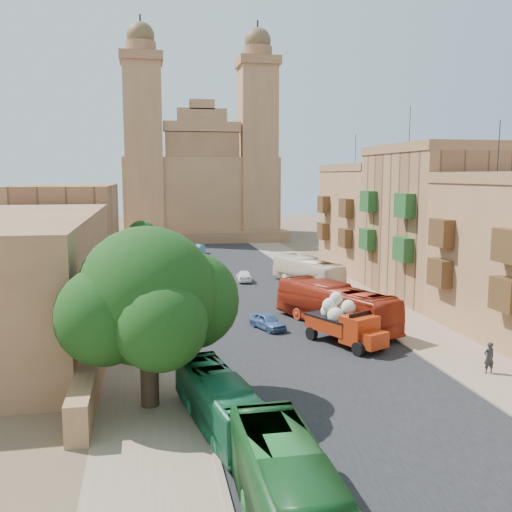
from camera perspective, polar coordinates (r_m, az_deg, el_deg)
name	(u,v)px	position (r m, az deg, el deg)	size (l,w,h in m)	color
ground	(366,424)	(27.10, 10.97, -16.19)	(260.00, 260.00, 0.00)	brown
road_surface	(248,291)	(54.82, -0.80, -3.56)	(14.00, 140.00, 0.01)	black
sidewalk_east	(342,288)	(57.23, 8.62, -3.15)	(5.00, 140.00, 0.01)	#897059
sidewalk_west	(148,295)	(53.99, -10.79, -3.88)	(5.00, 140.00, 0.01)	#897059
kerb_east	(318,288)	(56.44, 6.22, -3.21)	(0.25, 140.00, 0.12)	#897059
kerb_west	(175,294)	(54.04, -8.14, -3.75)	(0.25, 140.00, 0.12)	#897059
townhouse_c	(430,221)	(54.35, 16.99, 3.34)	(9.00, 14.00, 17.40)	#9C6C46
townhouse_d	(370,218)	(67.05, 11.36, 3.73)	(9.00, 14.00, 15.90)	#926542
west_wall	(107,313)	(44.14, -14.67, -5.51)	(1.00, 40.00, 1.80)	#926542
west_building_low	(21,276)	(42.29, -22.46, -1.89)	(10.00, 28.00, 8.40)	brown
west_building_mid	(69,229)	(67.66, -18.19, 2.54)	(10.00, 22.00, 10.00)	#9C6C46
church	(199,184)	(101.91, -5.69, 7.18)	(28.00, 22.50, 36.30)	#926542
ficus_tree	(149,301)	(27.49, -10.63, -4.44)	(8.76, 8.06, 8.76)	#332419
street_tree_a	(139,307)	(35.76, -11.58, -5.03)	(2.98, 2.98, 4.58)	#332419
street_tree_b	(141,268)	(47.45, -11.47, -1.18)	(3.46, 3.46, 5.33)	#332419
street_tree_c	(141,255)	(59.41, -11.38, 0.06)	(2.86, 2.86, 4.39)	#332419
street_tree_d	(142,235)	(71.23, -11.35, 2.03)	(3.64, 3.64, 5.59)	#332419
red_truck	(345,323)	(37.97, 8.91, -6.62)	(4.33, 6.12, 3.40)	#9C280C
olive_pickup	(317,301)	(46.50, 6.16, -4.50)	(2.62, 5.02, 1.99)	#435921
bus_green_south	(294,506)	(18.32, 3.82, -23.67)	(2.42, 10.35, 2.88)	#1A5A25
bus_green_north	(219,401)	(25.99, -3.68, -14.28)	(2.01, 8.58, 2.39)	#19673F
bus_red_east	(335,306)	(42.31, 7.92, -4.95)	(2.67, 11.40, 3.18)	#A22B15
bus_cream_east	(307,272)	(57.54, 5.16, -1.58)	(2.42, 10.34, 2.88)	beige
car_blue_a	(268,321)	(41.54, 1.17, -6.55)	(1.37, 3.40, 1.16)	#426399
car_white_a	(203,279)	(57.75, -5.33, -2.32)	(1.42, 4.07, 1.34)	white
car_cream	(335,311)	(45.06, 7.92, -5.43)	(1.98, 4.30, 1.20)	beige
car_dkblue	(210,269)	(64.21, -4.59, -1.27)	(1.83, 4.51, 1.31)	#0F2543
car_white_b	(244,276)	(59.80, -1.21, -1.98)	(1.44, 3.59, 1.22)	white
car_blue_b	(196,250)	(80.58, -5.99, 0.64)	(1.44, 4.14, 1.36)	#4C8ABB
pedestrian_a	(489,358)	(35.05, 22.27, -9.39)	(0.66, 0.44, 1.82)	#262529
pedestrian_c	(384,318)	(42.98, 12.72, -6.03)	(0.86, 0.36, 1.47)	#2F2F30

